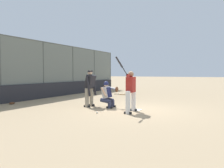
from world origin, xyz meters
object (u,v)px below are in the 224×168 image
(catcher_behind_plate, at_px, (108,94))
(baseball_loose, at_px, (97,112))
(umpire_home, at_px, (90,87))
(batter_at_plate, at_px, (131,90))
(spare_bat_near_backstop, at_px, (122,94))
(fielding_glove_on_dirt, at_px, (12,103))

(catcher_behind_plate, height_order, baseball_loose, catcher_behind_plate)
(umpire_home, relative_size, baseball_loose, 22.13)
(batter_at_plate, relative_size, baseball_loose, 28.78)
(spare_bat_near_backstop, bearing_deg, fielding_glove_on_dirt, -111.73)
(catcher_behind_plate, height_order, fielding_glove_on_dirt, catcher_behind_plate)
(fielding_glove_on_dirt, bearing_deg, spare_bat_near_backstop, 157.90)
(umpire_home, distance_m, spare_bat_near_backstop, 5.61)
(spare_bat_near_backstop, relative_size, baseball_loose, 12.01)
(catcher_behind_plate, height_order, umpire_home, umpire_home)
(batter_at_plate, distance_m, spare_bat_near_backstop, 6.82)
(baseball_loose, bearing_deg, fielding_glove_on_dirt, -91.05)
(spare_bat_near_backstop, xyz_separation_m, fielding_glove_on_dirt, (6.64, -2.70, 0.02))
(batter_at_plate, relative_size, umpire_home, 1.30)
(batter_at_plate, relative_size, fielding_glove_on_dirt, 7.07)
(batter_at_plate, height_order, catcher_behind_plate, batter_at_plate)
(fielding_glove_on_dirt, bearing_deg, umpire_home, 107.79)
(batter_at_plate, xyz_separation_m, baseball_loose, (0.78, -1.03, -0.82))
(batter_at_plate, bearing_deg, fielding_glove_on_dirt, -89.08)
(baseball_loose, bearing_deg, catcher_behind_plate, -167.03)
(umpire_home, xyz_separation_m, fielding_glove_on_dirt, (1.19, -3.72, -0.82))
(umpire_home, relative_size, spare_bat_near_backstop, 1.84)
(fielding_glove_on_dirt, distance_m, baseball_loose, 4.89)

